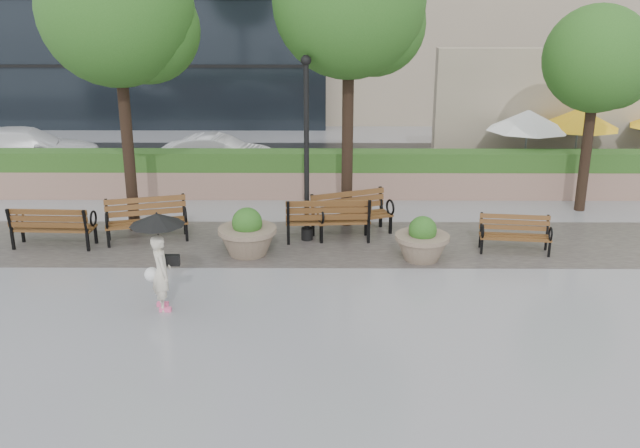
{
  "coord_description": "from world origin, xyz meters",
  "views": [
    {
      "loc": [
        0.94,
        -13.01,
        5.84
      ],
      "look_at": [
        0.85,
        1.16,
        1.1
      ],
      "focal_mm": 40.0,
      "sensor_mm": 36.0,
      "label": 1
    }
  ],
  "objects_px": {
    "bench_2": "(328,228)",
    "bench_3": "(352,223)",
    "planter_right": "(422,243)",
    "pedestrian": "(159,252)",
    "car_right": "(218,153)",
    "bench_4": "(514,242)",
    "car_left": "(26,149)",
    "lamppost": "(307,162)",
    "planter_left": "(248,237)",
    "bench_1": "(147,229)",
    "bench_0": "(54,235)"
  },
  "relations": [
    {
      "from": "planter_right",
      "to": "car_right",
      "type": "relative_size",
      "value": 0.34
    },
    {
      "from": "bench_1",
      "to": "planter_right",
      "type": "relative_size",
      "value": 1.67
    },
    {
      "from": "bench_2",
      "to": "bench_4",
      "type": "xyz_separation_m",
      "value": [
        4.29,
        -0.8,
        -0.07
      ]
    },
    {
      "from": "bench_4",
      "to": "pedestrian",
      "type": "bearing_deg",
      "value": -150.93
    },
    {
      "from": "planter_right",
      "to": "pedestrian",
      "type": "height_order",
      "value": "pedestrian"
    },
    {
      "from": "planter_left",
      "to": "bench_4",
      "type": "bearing_deg",
      "value": 1.66
    },
    {
      "from": "planter_left",
      "to": "planter_right",
      "type": "distance_m",
      "value": 3.94
    },
    {
      "from": "bench_4",
      "to": "car_right",
      "type": "height_order",
      "value": "car_right"
    },
    {
      "from": "lamppost",
      "to": "car_left",
      "type": "xyz_separation_m",
      "value": [
        -9.48,
        6.86,
        -1.23
      ]
    },
    {
      "from": "bench_0",
      "to": "car_left",
      "type": "xyz_separation_m",
      "value": [
        -3.56,
        7.39,
        0.41
      ]
    },
    {
      "from": "planter_left",
      "to": "car_left",
      "type": "xyz_separation_m",
      "value": [
        -8.16,
        7.87,
        0.27
      ]
    },
    {
      "from": "planter_left",
      "to": "pedestrian",
      "type": "distance_m",
      "value": 3.24
    },
    {
      "from": "planter_right",
      "to": "car_left",
      "type": "height_order",
      "value": "car_left"
    },
    {
      "from": "bench_1",
      "to": "bench_2",
      "type": "relative_size",
      "value": 0.98
    },
    {
      "from": "bench_3",
      "to": "bench_4",
      "type": "bearing_deg",
      "value": -40.23
    },
    {
      "from": "bench_2",
      "to": "car_right",
      "type": "height_order",
      "value": "car_right"
    },
    {
      "from": "bench_1",
      "to": "planter_right",
      "type": "height_order",
      "value": "bench_1"
    },
    {
      "from": "planter_right",
      "to": "car_right",
      "type": "height_order",
      "value": "car_right"
    },
    {
      "from": "bench_1",
      "to": "bench_3",
      "type": "distance_m",
      "value": 4.95
    },
    {
      "from": "planter_left",
      "to": "lamppost",
      "type": "relative_size",
      "value": 0.3
    },
    {
      "from": "bench_4",
      "to": "car_left",
      "type": "distance_m",
      "value": 16.22
    },
    {
      "from": "car_right",
      "to": "bench_2",
      "type": "bearing_deg",
      "value": -148.44
    },
    {
      "from": "planter_left",
      "to": "bench_2",
      "type": "bearing_deg",
      "value": 28.12
    },
    {
      "from": "planter_left",
      "to": "pedestrian",
      "type": "height_order",
      "value": "pedestrian"
    },
    {
      "from": "bench_0",
      "to": "bench_3",
      "type": "relative_size",
      "value": 0.92
    },
    {
      "from": "bench_4",
      "to": "planter_right",
      "type": "height_order",
      "value": "planter_right"
    },
    {
      "from": "bench_4",
      "to": "car_left",
      "type": "relative_size",
      "value": 0.34
    },
    {
      "from": "bench_1",
      "to": "bench_2",
      "type": "distance_m",
      "value": 4.34
    },
    {
      "from": "bench_4",
      "to": "planter_left",
      "type": "distance_m",
      "value": 6.12
    },
    {
      "from": "bench_2",
      "to": "car_right",
      "type": "relative_size",
      "value": 0.57
    },
    {
      "from": "planter_right",
      "to": "car_left",
      "type": "distance_m",
      "value": 14.59
    },
    {
      "from": "bench_1",
      "to": "bench_3",
      "type": "bearing_deg",
      "value": -9.57
    },
    {
      "from": "bench_4",
      "to": "bench_0",
      "type": "bearing_deg",
      "value": -174.78
    },
    {
      "from": "bench_3",
      "to": "car_left",
      "type": "distance_m",
      "value": 12.42
    },
    {
      "from": "bench_3",
      "to": "planter_right",
      "type": "height_order",
      "value": "bench_3"
    },
    {
      "from": "bench_3",
      "to": "planter_right",
      "type": "xyz_separation_m",
      "value": [
        1.51,
        -1.67,
        0.09
      ]
    },
    {
      "from": "bench_1",
      "to": "bench_2",
      "type": "bearing_deg",
      "value": -13.97
    },
    {
      "from": "car_right",
      "to": "pedestrian",
      "type": "relative_size",
      "value": 1.92
    },
    {
      "from": "planter_left",
      "to": "pedestrian",
      "type": "relative_size",
      "value": 0.71
    },
    {
      "from": "bench_1",
      "to": "bench_3",
      "type": "xyz_separation_m",
      "value": [
        4.93,
        0.47,
        0.01
      ]
    },
    {
      "from": "bench_2",
      "to": "lamppost",
      "type": "xyz_separation_m",
      "value": [
        -0.5,
        0.03,
        1.62
      ]
    },
    {
      "from": "bench_2",
      "to": "planter_right",
      "type": "height_order",
      "value": "bench_2"
    },
    {
      "from": "planter_left",
      "to": "lamppost",
      "type": "height_order",
      "value": "lamppost"
    },
    {
      "from": "car_left",
      "to": "bench_0",
      "type": "bearing_deg",
      "value": -165.31
    },
    {
      "from": "bench_1",
      "to": "planter_left",
      "type": "bearing_deg",
      "value": -34.77
    },
    {
      "from": "planter_right",
      "to": "car_left",
      "type": "bearing_deg",
      "value": 145.96
    },
    {
      "from": "bench_0",
      "to": "car_left",
      "type": "distance_m",
      "value": 8.21
    },
    {
      "from": "bench_0",
      "to": "pedestrian",
      "type": "bearing_deg",
      "value": 137.02
    },
    {
      "from": "bench_2",
      "to": "bench_3",
      "type": "bearing_deg",
      "value": -150.23
    },
    {
      "from": "pedestrian",
      "to": "car_right",
      "type": "bearing_deg",
      "value": -20.61
    }
  ]
}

